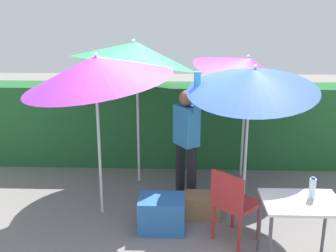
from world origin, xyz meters
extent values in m
plane|color=gray|center=(0.00, 0.00, 0.00)|extent=(24.00, 24.00, 0.00)
cube|color=#23602D|center=(0.00, 1.76, 0.70)|extent=(8.00, 0.70, 1.41)
cylinder|color=silver|center=(-0.49, 0.92, 0.93)|extent=(0.04, 0.04, 1.87)
cone|color=green|center=(-0.51, 0.94, 2.03)|extent=(1.92, 1.89, 0.80)
sphere|color=silver|center=(-0.53, 0.96, 2.21)|extent=(0.05, 0.05, 0.05)
cylinder|color=silver|center=(1.04, -0.01, 0.83)|extent=(0.04, 0.04, 1.67)
cone|color=blue|center=(1.07, -0.02, 1.81)|extent=(1.69, 1.69, 0.70)
sphere|color=silver|center=(1.10, -0.02, 1.97)|extent=(0.05, 0.05, 0.05)
cylinder|color=silver|center=(1.17, 1.18, 0.83)|extent=(0.04, 0.04, 1.65)
cone|color=purple|center=(1.19, 1.22, 1.79)|extent=(1.74, 1.69, 0.90)
sphere|color=silver|center=(1.21, 1.26, 1.95)|extent=(0.05, 0.05, 0.05)
cylinder|color=silver|center=(-0.88, -0.15, 0.89)|extent=(0.04, 0.04, 1.79)
cone|color=purple|center=(-0.87, -0.17, 1.95)|extent=(1.92, 1.89, 0.72)
sphere|color=silver|center=(-0.85, -0.19, 2.13)|extent=(0.05, 0.05, 0.05)
cylinder|color=black|center=(0.34, 0.22, 0.41)|extent=(0.14, 0.14, 0.82)
cylinder|color=black|center=(0.18, 0.45, 0.41)|extent=(0.14, 0.14, 0.82)
cube|color=#338EC6|center=(0.26, 0.33, 1.10)|extent=(0.39, 0.42, 0.56)
sphere|color=#8C6647|center=(0.26, 0.33, 1.49)|extent=(0.22, 0.22, 0.22)
cylinder|color=#338EC6|center=(0.39, 0.14, 1.60)|extent=(0.13, 0.13, 0.56)
cylinder|color=#8C6647|center=(0.13, 0.52, 1.08)|extent=(0.13, 0.13, 0.52)
cylinder|color=#B72D2D|center=(1.12, -0.74, 0.22)|extent=(0.04, 0.04, 0.44)
cylinder|color=#B72D2D|center=(0.85, -0.47, 0.22)|extent=(0.04, 0.04, 0.44)
cylinder|color=#B72D2D|center=(0.85, -1.01, 0.22)|extent=(0.04, 0.04, 0.44)
cylinder|color=#B72D2D|center=(0.58, -0.74, 0.22)|extent=(0.04, 0.04, 0.44)
cube|color=#B72D2D|center=(0.85, -0.74, 0.47)|extent=(0.62, 0.62, 0.05)
cube|color=#B72D2D|center=(0.71, -0.88, 0.69)|extent=(0.34, 0.34, 0.40)
cube|color=#2D6BB7|center=(-0.05, -0.55, 0.21)|extent=(0.57, 0.43, 0.43)
cube|color=#9E7A4C|center=(0.47, -0.21, 0.16)|extent=(0.46, 0.33, 0.31)
cylinder|color=#4C4C51|center=(1.80, -0.98, 0.37)|extent=(0.04, 0.04, 0.73)
cylinder|color=#4C4C51|center=(1.08, -0.98, 0.37)|extent=(0.04, 0.04, 0.73)
cylinder|color=#4C4C51|center=(1.08, -1.50, 0.37)|extent=(0.04, 0.04, 0.73)
cube|color=silver|center=(1.44, -1.24, 0.75)|extent=(0.80, 0.60, 0.03)
cylinder|color=silver|center=(1.55, -1.17, 0.87)|extent=(0.07, 0.07, 0.22)
cylinder|color=#2D60B7|center=(1.55, -1.17, 0.99)|extent=(0.04, 0.04, 0.02)
camera|label=1|loc=(0.20, -5.02, 2.66)|focal=42.89mm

